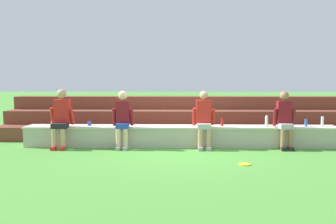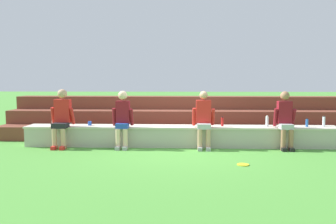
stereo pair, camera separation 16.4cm
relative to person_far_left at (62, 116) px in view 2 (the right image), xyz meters
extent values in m
plane|color=#4C9338|center=(2.86, -0.02, -0.75)|extent=(80.00, 80.00, 0.00)
cube|color=#B7AF9E|center=(2.86, 0.28, -0.51)|extent=(7.58, 0.59, 0.49)
cube|color=beige|center=(2.86, 0.28, -0.28)|extent=(7.62, 0.63, 0.04)
cube|color=brown|center=(2.86, 1.06, -0.56)|extent=(9.96, 0.67, 0.37)
cube|color=brown|center=(2.86, 1.73, -0.38)|extent=(9.96, 0.67, 0.75)
cube|color=brown|center=(2.86, 2.40, -0.19)|extent=(9.96, 0.67, 1.12)
cylinder|color=tan|center=(-0.10, -0.24, -0.51)|extent=(0.11, 0.11, 0.49)
cylinder|color=tan|center=(0.10, -0.24, -0.51)|extent=(0.11, 0.11, 0.49)
cube|color=red|center=(-0.10, -0.28, -0.71)|extent=(0.10, 0.22, 0.08)
cube|color=red|center=(0.10, -0.28, -0.71)|extent=(0.10, 0.22, 0.08)
cube|color=black|center=(0.00, -0.10, -0.21)|extent=(0.34, 0.33, 0.12)
cube|color=red|center=(0.00, 0.09, 0.13)|extent=(0.37, 0.20, 0.56)
sphere|color=tan|center=(0.00, 0.09, 0.54)|extent=(0.22, 0.22, 0.22)
cylinder|color=red|center=(-0.24, 0.07, 0.00)|extent=(0.08, 0.17, 0.43)
cylinder|color=red|center=(0.24, 0.07, 0.00)|extent=(0.08, 0.24, 0.42)
cylinder|color=beige|center=(1.39, -0.20, -0.51)|extent=(0.11, 0.11, 0.49)
cylinder|color=beige|center=(1.56, -0.20, -0.51)|extent=(0.11, 0.11, 0.49)
cube|color=#99999E|center=(1.39, -0.24, -0.71)|extent=(0.10, 0.22, 0.08)
cube|color=#99999E|center=(1.56, -0.24, -0.71)|extent=(0.10, 0.22, 0.08)
cube|color=#2347B2|center=(1.48, -0.08, -0.21)|extent=(0.28, 0.29, 0.12)
cube|color=maroon|center=(1.48, 0.02, 0.11)|extent=(0.32, 0.20, 0.53)
sphere|color=beige|center=(1.48, 0.02, 0.50)|extent=(0.22, 0.22, 0.22)
cylinder|color=maroon|center=(1.27, 0.00, -0.01)|extent=(0.08, 0.16, 0.43)
cylinder|color=maroon|center=(1.68, 0.00, -0.01)|extent=(0.08, 0.23, 0.42)
cylinder|color=tan|center=(3.30, -0.21, -0.51)|extent=(0.11, 0.11, 0.49)
cylinder|color=tan|center=(3.49, -0.21, -0.51)|extent=(0.11, 0.11, 0.49)
cube|color=#99999E|center=(3.30, -0.25, -0.71)|extent=(0.10, 0.22, 0.08)
cube|color=#99999E|center=(3.49, -0.25, -0.71)|extent=(0.10, 0.22, 0.08)
cube|color=#B2B2B7|center=(3.39, -0.09, -0.21)|extent=(0.31, 0.31, 0.12)
cube|color=red|center=(3.39, 0.08, 0.12)|extent=(0.35, 0.20, 0.54)
sphere|color=tan|center=(3.39, 0.08, 0.51)|extent=(0.19, 0.19, 0.19)
cylinder|color=red|center=(3.17, 0.06, 0.00)|extent=(0.08, 0.15, 0.43)
cylinder|color=red|center=(3.62, 0.06, 0.00)|extent=(0.08, 0.24, 0.42)
cylinder|color=#996B4C|center=(5.21, -0.19, -0.51)|extent=(0.11, 0.11, 0.49)
cylinder|color=#996B4C|center=(5.38, -0.19, -0.51)|extent=(0.11, 0.11, 0.49)
cube|color=black|center=(5.21, -0.23, -0.71)|extent=(0.10, 0.22, 0.08)
cube|color=black|center=(5.38, -0.23, -0.71)|extent=(0.10, 0.22, 0.08)
cube|color=#B2B2B7|center=(5.30, -0.08, -0.21)|extent=(0.29, 0.28, 0.12)
cube|color=maroon|center=(5.30, 0.08, 0.11)|extent=(0.32, 0.20, 0.53)
sphere|color=#996B4C|center=(5.30, 0.08, 0.50)|extent=(0.21, 0.21, 0.21)
cylinder|color=maroon|center=(5.09, 0.06, -0.01)|extent=(0.08, 0.16, 0.43)
cylinder|color=maroon|center=(5.51, 0.06, -0.01)|extent=(0.08, 0.23, 0.42)
cylinder|color=blue|center=(5.89, 0.26, -0.16)|extent=(0.06, 0.06, 0.19)
cylinder|color=black|center=(5.89, 0.26, -0.06)|extent=(0.04, 0.04, 0.02)
cylinder|color=silver|center=(4.94, 0.23, -0.13)|extent=(0.07, 0.07, 0.25)
cylinder|color=white|center=(4.94, 0.23, 0.00)|extent=(0.04, 0.04, 0.02)
cylinder|color=red|center=(3.87, 0.31, -0.15)|extent=(0.06, 0.06, 0.21)
cylinder|color=black|center=(3.87, 0.31, -0.04)|extent=(0.04, 0.04, 0.02)
cylinder|color=silver|center=(6.32, 0.33, -0.14)|extent=(0.06, 0.06, 0.24)
cylinder|color=black|center=(6.32, 0.33, -0.01)|extent=(0.04, 0.04, 0.02)
cylinder|color=white|center=(-0.29, 0.22, -0.19)|extent=(0.08, 0.08, 0.13)
cylinder|color=blue|center=(0.59, 0.31, -0.21)|extent=(0.09, 0.09, 0.10)
cylinder|color=yellow|center=(4.05, -1.57, -0.74)|extent=(0.23, 0.23, 0.02)
camera|label=1|loc=(2.71, -7.94, 0.86)|focal=36.11mm
camera|label=2|loc=(2.87, -7.93, 0.86)|focal=36.11mm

